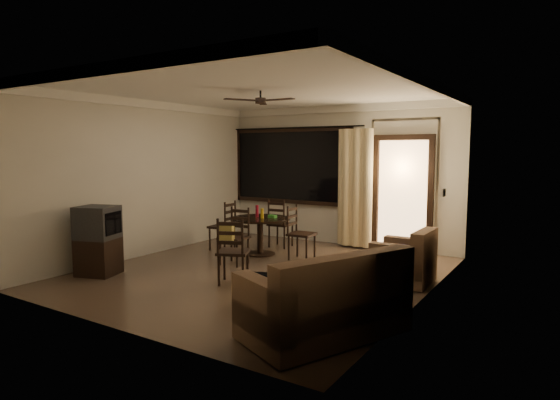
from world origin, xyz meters
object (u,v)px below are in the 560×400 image
Objects in this scene: dining_chair_south at (234,246)px; dining_chair_north at (280,233)px; dining_chair_west at (223,235)px; dining_chair_east at (301,243)px; side_chair at (233,264)px; tv_cabinet at (98,240)px; sofa at (328,304)px; coffee_table at (269,289)px; dining_table at (260,225)px; armchair at (407,261)px.

dining_chair_north is at bearing 90.00° from dining_chair_south.
dining_chair_west is at bearing 43.24° from dining_chair_north.
dining_chair_east is 0.98× the size of side_chair.
tv_cabinet is at bearing 136.19° from dining_chair_east.
sofa is (4.08, -0.32, -0.18)m from tv_cabinet.
dining_chair_west is at bearing 138.23° from coffee_table.
side_chair is at bearing -66.90° from dining_table.
dining_chair_east is 2.07m from armchair.
side_chair is (0.81, -2.55, 0.00)m from dining_chair_north.
armchair is at bearing 112.62° from sofa.
dining_table is 1.15× the size of dining_chair_west.
dining_table is 2.89m from armchair.
dining_chair_east is at bearing 148.43° from sofa.
dining_chair_south is 1.64m from dining_chair_north.
coffee_table is at bearing -162.58° from dining_chair_east.
dining_chair_east is 1.15m from dining_chair_north.
dining_table is 0.58× the size of sofa.
side_chair is (-0.08, -1.82, 0.00)m from dining_chair_east.
dining_chair_south reaches higher than sofa.
dining_chair_north reaches higher than sofa.
dining_chair_west is 1.23× the size of armchair.
tv_cabinet is (-2.13, -2.54, 0.25)m from dining_chair_east.
dining_chair_west is at bearing 134.30° from dining_chair_south.
side_chair is at bearing 148.42° from coffee_table.
sofa is 1.95× the size of side_chair.
dining_chair_west is 1.00× the size of dining_chair_north.
dining_chair_west reaches higher than sofa.
coffee_table is at bearing -53.31° from dining_table.
side_chair reaches higher than dining_chair_west.
side_chair is (2.05, 0.72, -0.25)m from tv_cabinet.
dining_chair_south is 1.15m from side_chair.
side_chair is at bearing 173.64° from dining_chair_east.
tv_cabinet reaches higher than side_chair.
tv_cabinet is at bearing -160.38° from sofa.
dining_chair_north is (-0.89, 0.73, 0.00)m from dining_chair_east.
dining_chair_south is at bearing 168.56° from sofa.
dining_chair_north is 1.23× the size of armchair.
sofa is 2.44× the size of armchair.
coffee_table is at bearing 44.35° from dining_chair_west.
dining_chair_west reaches higher than armchair.
dining_chair_east is at bearing 136.76° from dining_chair_north.
dining_chair_south is at bearing 135.70° from dining_chair_east.
sofa is at bearing 48.90° from dining_chair_west.
dining_chair_east is at bearing 166.80° from armchair.
tv_cabinet is 1.10× the size of side_chair.
dining_chair_east and dining_chair_south have the same top height.
coffee_table is (1.74, -1.55, -0.05)m from dining_chair_south.
dining_chair_east is at bearing 3.79° from dining_table.
dining_chair_north reaches higher than dining_table.
side_chair is (-2.10, -1.34, -0.03)m from armchair.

